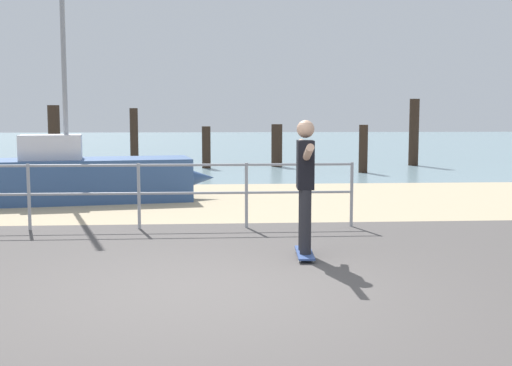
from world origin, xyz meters
name	(u,v)px	position (x,y,z in m)	size (l,w,h in m)	color
ground_plane	(213,323)	(0.00, -1.00, 0.00)	(24.00, 10.00, 0.04)	#514C49
beach_strip	(213,201)	(0.00, 7.00, 0.00)	(24.00, 6.00, 0.04)	tan
sea_surface	(213,143)	(0.00, 35.00, 0.00)	(72.00, 50.00, 0.04)	#75939E
railing_fence	(29,187)	(-2.83, 3.60, 0.70)	(10.14, 0.05, 1.05)	#9EA0A5
sailboat	(91,177)	(-2.52, 6.96, 0.53)	(5.06, 2.14, 5.83)	#335184
skateboard	(305,253)	(1.15, 1.44, 0.07)	(0.25, 0.81, 0.08)	#334C8C
skateboarder	(305,178)	(1.15, 1.44, 1.02)	(0.22, 1.45, 1.65)	#26262B
groyne_post_0	(54,138)	(-5.09, 14.58, 1.05)	(0.38, 0.38, 2.11)	#332319
groyne_post_1	(134,138)	(-2.65, 15.47, 1.01)	(0.27, 0.27, 2.02)	#332319
groyne_post_2	(206,148)	(-0.22, 15.11, 0.71)	(0.29, 0.29, 1.42)	#332319
groyne_post_3	(277,146)	(2.21, 15.67, 0.74)	(0.38, 0.38, 1.48)	#332319
groyne_post_4	(363,149)	(4.64, 13.11, 0.75)	(0.27, 0.27, 1.50)	#332319
groyne_post_5	(414,133)	(7.08, 15.77, 1.18)	(0.34, 0.34, 2.36)	#332319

